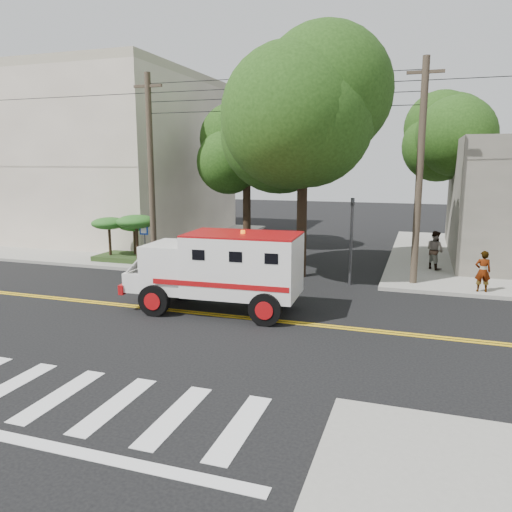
% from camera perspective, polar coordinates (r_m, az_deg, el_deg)
% --- Properties ---
extents(ground, '(100.00, 100.00, 0.00)m').
position_cam_1_polar(ground, '(16.87, -5.05, -6.66)').
color(ground, black).
rests_on(ground, ground).
extents(sidewalk_nw, '(17.00, 17.00, 0.15)m').
position_cam_1_polar(sidewalk_nw, '(34.95, -16.66, 2.09)').
color(sidewalk_nw, gray).
rests_on(sidewalk_nw, ground).
extents(building_left, '(16.00, 14.00, 10.00)m').
position_cam_1_polar(building_left, '(36.99, -18.31, 10.34)').
color(building_left, '#B4A593').
rests_on(building_left, sidewalk_nw).
extents(utility_pole_left, '(0.28, 0.28, 9.00)m').
position_cam_1_polar(utility_pole_left, '(24.02, -11.90, 9.21)').
color(utility_pole_left, '#382D23').
rests_on(utility_pole_left, ground).
extents(utility_pole_right, '(0.28, 0.28, 9.00)m').
position_cam_1_polar(utility_pole_right, '(20.96, 18.18, 8.73)').
color(utility_pole_right, '#382D23').
rests_on(utility_pole_right, ground).
extents(tree_main, '(6.08, 5.70, 9.85)m').
position_cam_1_polar(tree_main, '(21.56, 6.46, 16.42)').
color(tree_main, black).
rests_on(tree_main, ground).
extents(tree_left, '(4.48, 4.20, 7.70)m').
position_cam_1_polar(tree_left, '(28.08, -0.60, 12.12)').
color(tree_left, black).
rests_on(tree_left, ground).
extents(tree_right, '(4.80, 4.50, 8.20)m').
position_cam_1_polar(tree_right, '(30.64, 23.39, 11.83)').
color(tree_right, black).
rests_on(tree_right, ground).
extents(traffic_signal, '(0.15, 0.18, 3.60)m').
position_cam_1_polar(traffic_signal, '(20.72, 10.87, 2.74)').
color(traffic_signal, '#3F3F42').
rests_on(traffic_signal, ground).
extents(accessibility_sign, '(0.45, 0.10, 2.02)m').
position_cam_1_polar(accessibility_sign, '(24.74, -12.63, 1.92)').
color(accessibility_sign, '#3F3F42').
rests_on(accessibility_sign, ground).
extents(palm_planter, '(3.52, 2.63, 2.36)m').
position_cam_1_polar(palm_planter, '(25.73, -14.50, 2.80)').
color(palm_planter, '#1E3314').
rests_on(palm_planter, sidewalk_nw).
extents(armored_truck, '(6.07, 2.67, 2.71)m').
position_cam_1_polar(armored_truck, '(16.82, -4.01, -1.26)').
color(armored_truck, white).
rests_on(armored_truck, ground).
extents(pedestrian_a, '(0.62, 0.44, 1.59)m').
position_cam_1_polar(pedestrian_a, '(20.79, 24.50, -1.60)').
color(pedestrian_a, gray).
rests_on(pedestrian_a, sidewalk_ne).
extents(pedestrian_b, '(1.09, 1.09, 1.78)m').
position_cam_1_polar(pedestrian_b, '(24.40, 19.76, 0.65)').
color(pedestrian_b, gray).
rests_on(pedestrian_b, sidewalk_ne).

